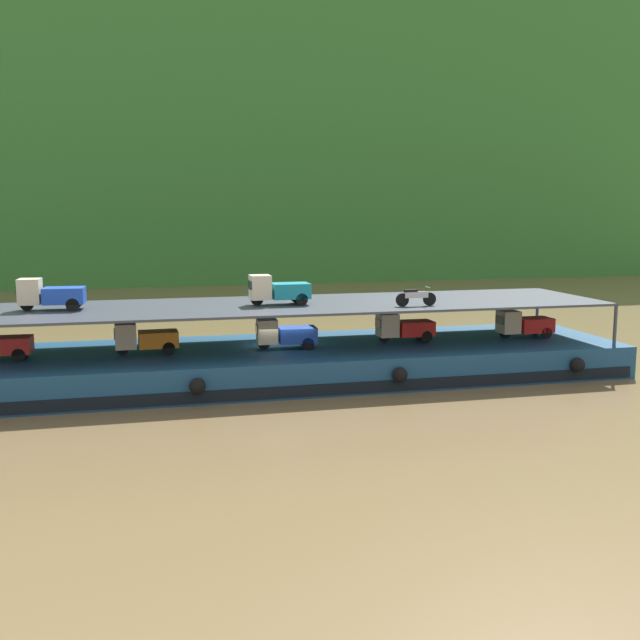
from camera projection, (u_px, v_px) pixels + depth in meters
name	position (u px, v px, depth m)	size (l,w,h in m)	color
ground_plane	(283.00, 378.00, 34.34)	(400.00, 400.00, 0.00)	brown
hillside_far_bank	(186.00, 95.00, 89.60)	(118.18, 36.13, 38.49)	#33702D
cargo_barge	(283.00, 363.00, 34.21)	(31.94, 8.40, 1.50)	navy
cargo_rack	(282.00, 305.00, 33.83)	(30.34, 7.08, 2.00)	#383D47
mini_truck_lower_aft	(145.00, 338.00, 32.45)	(2.78, 1.26, 1.38)	orange
mini_truck_lower_mid	(285.00, 334.00, 33.62)	(2.79, 1.29, 1.38)	#1E47B7
mini_truck_lower_fore	(404.00, 327.00, 35.48)	(2.75, 1.22, 1.38)	red
mini_truck_lower_bow	(524.00, 324.00, 36.52)	(2.75, 1.21, 1.38)	red
mini_truck_upper_stern	(51.00, 294.00, 31.68)	(2.79, 1.30, 1.38)	#1E47B7
mini_truck_upper_mid	(278.00, 290.00, 33.50)	(2.76, 1.23, 1.38)	teal
motorcycle_upper_port	(416.00, 297.00, 33.07)	(1.90, 0.55, 0.87)	black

